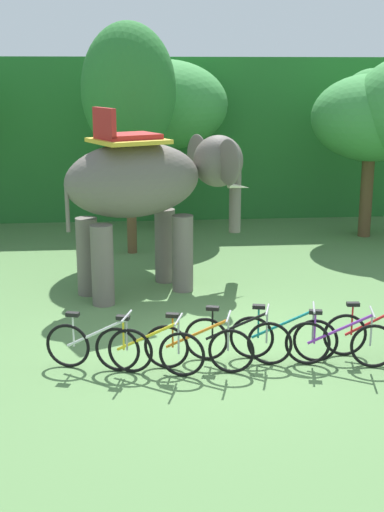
{
  "coord_description": "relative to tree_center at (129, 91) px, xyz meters",
  "views": [
    {
      "loc": [
        -1.4,
        -10.67,
        4.42
      ],
      "look_at": [
        -0.32,
        1.0,
        1.3
      ],
      "focal_mm": 48.41,
      "sensor_mm": 36.0,
      "label": 1
    }
  ],
  "objects": [
    {
      "name": "bike_red",
      "position": [
        3.84,
        -6.98,
        -3.61
      ],
      "size": [
        1.71,
        0.52,
        0.92
      ],
      "color": "black",
      "rests_on": "ground"
    },
    {
      "name": "bike_black",
      "position": [
        1.59,
        -7.05,
        -3.61
      ],
      "size": [
        1.66,
        0.64,
        0.92
      ],
      "color": "black",
      "rests_on": "ground"
    },
    {
      "name": "bike_orange",
      "position": [
        0.95,
        -7.31,
        -3.61
      ],
      "size": [
        1.67,
        0.62,
        0.92
      ],
      "color": "black",
      "rests_on": "ground"
    },
    {
      "name": "bike_purple",
      "position": [
        3.15,
        -7.34,
        -3.61
      ],
      "size": [
        1.68,
        0.55,
        0.92
      ],
      "color": "black",
      "rests_on": "ground"
    },
    {
      "name": "tree_center",
      "position": [
        0.0,
        0.0,
        0.0
      ],
      "size": [
        2.28,
        2.28,
        5.61
      ],
      "color": "brown",
      "rests_on": "ground"
    },
    {
      "name": "elephant",
      "position": [
        0.36,
        -3.13,
        -1.79
      ],
      "size": [
        4.15,
        3.02,
        3.78
      ],
      "color": "#665E56",
      "rests_on": "ground"
    },
    {
      "name": "foliage_hedge",
      "position": [
        1.35,
        6.86,
        -1.56
      ],
      "size": [
        36.0,
        6.0,
        4.88
      ],
      "primitive_type": "cube",
      "color": "#28702D",
      "rests_on": "ground"
    },
    {
      "name": "tree_center_left",
      "position": [
        6.47,
        1.26,
        -0.76
      ],
      "size": [
        3.22,
        3.22,
        4.42
      ],
      "color": "brown",
      "rests_on": "ground"
    },
    {
      "name": "tree_right",
      "position": [
        1.03,
        2.83,
        -0.47
      ],
      "size": [
        3.51,
        3.51,
        4.79
      ],
      "color": "brown",
      "rests_on": "ground"
    },
    {
      "name": "bike_teal",
      "position": [
        2.32,
        -7.03,
        -3.61
      ],
      "size": [
        1.68,
        0.58,
        0.92
      ],
      "color": "black",
      "rests_on": "ground"
    },
    {
      "name": "bike_yellow",
      "position": [
        0.2,
        -7.35,
        -3.61
      ],
      "size": [
        1.66,
        0.64,
        0.92
      ],
      "color": "black",
      "rests_on": "ground"
    },
    {
      "name": "tree_center_right",
      "position": [
        6.59,
        1.65,
        -0.76
      ],
      "size": [
        2.03,
        2.03,
        4.55
      ],
      "color": "brown",
      "rests_on": "ground"
    },
    {
      "name": "bike_white",
      "position": [
        -0.57,
        -7.13,
        -3.61
      ],
      "size": [
        1.65,
        0.65,
        0.92
      ],
      "color": "black",
      "rests_on": "ground"
    },
    {
      "name": "ground_plane",
      "position": [
        1.35,
        -6.35,
        -4.0
      ],
      "size": [
        80.0,
        80.0,
        0.0
      ],
      "primitive_type": "plane",
      "color": "#567F47"
    }
  ]
}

